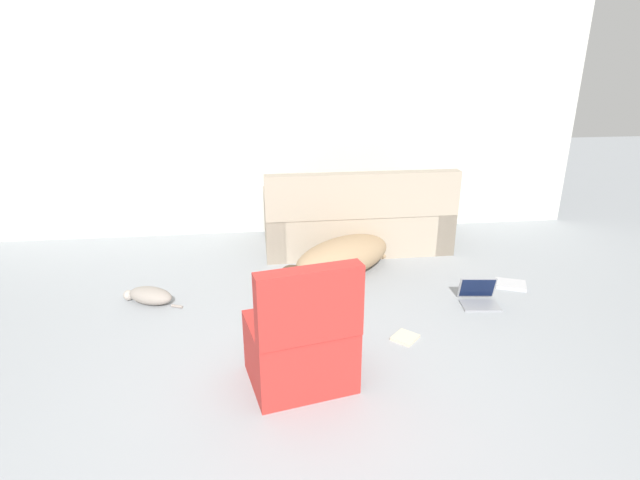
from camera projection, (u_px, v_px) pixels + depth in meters
The scene contains 9 objects.
ground_plane at pixel (301, 441), 2.76m from camera, with size 20.00×20.00×0.00m, color #999EA3.
wall_back at pixel (272, 121), 5.64m from camera, with size 7.30×0.06×2.61m.
couch at pixel (355, 221), 5.48m from camera, with size 1.99×0.94×0.91m.
dog at pixel (339, 258), 4.78m from camera, with size 1.42×1.07×0.36m.
cat at pixel (149, 296), 4.27m from camera, with size 0.55×0.34×0.15m.
laptop_open at pixel (478, 295), 4.29m from camera, with size 0.34×0.31×0.21m.
laptop_closed at pixel (511, 284), 4.61m from camera, with size 0.33×0.30×0.03m.
book_cream at pixel (405, 338), 3.75m from camera, with size 0.24×0.24×0.02m.
side_chair at pixel (302, 343), 3.15m from camera, with size 0.73×0.67×0.88m.
Camera 1 is at (-0.16, -2.20, 2.00)m, focal length 28.00 mm.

